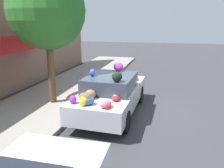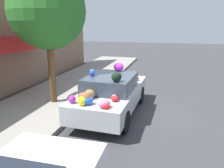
{
  "view_description": "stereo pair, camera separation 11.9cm",
  "coord_description": "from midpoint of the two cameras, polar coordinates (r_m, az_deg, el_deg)",
  "views": [
    {
      "loc": [
        -6.77,
        -1.69,
        2.93
      ],
      "look_at": [
        0.0,
        0.05,
        1.01
      ],
      "focal_mm": 35.0,
      "sensor_mm": 36.0,
      "label": 1
    },
    {
      "loc": [
        -6.74,
        -1.81,
        2.93
      ],
      "look_at": [
        0.0,
        0.05,
        1.01
      ],
      "focal_mm": 35.0,
      "sensor_mm": 36.0,
      "label": 2
    }
  ],
  "objects": [
    {
      "name": "art_car",
      "position": [
        7.28,
        0.35,
        -2.28
      ],
      "size": [
        4.11,
        1.79,
        1.64
      ],
      "rotation": [
        0.0,
        0.0,
        -0.03
      ],
      "color": "#B7BABF",
      "rests_on": "ground"
    },
    {
      "name": "fire_hydrant",
      "position": [
        9.88,
        -4.52,
        0.9
      ],
      "size": [
        0.2,
        0.2,
        0.7
      ],
      "color": "red",
      "rests_on": "sidewalk_curb"
    },
    {
      "name": "street_tree",
      "position": [
        8.04,
        -16.1,
        17.83
      ],
      "size": [
        2.62,
        2.62,
        4.56
      ],
      "color": "brown",
      "rests_on": "sidewalk_curb"
    },
    {
      "name": "ground_plane",
      "position": [
        7.57,
        0.79,
        -7.44
      ],
      "size": [
        60.0,
        60.0,
        0.0
      ],
      "primitive_type": "plane",
      "color": "#38383A"
    },
    {
      "name": "sidewalk_curb",
      "position": [
        8.58,
        -17.0,
        -4.87
      ],
      "size": [
        24.0,
        3.2,
        0.13
      ],
      "color": "gray",
      "rests_on": "ground"
    }
  ]
}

